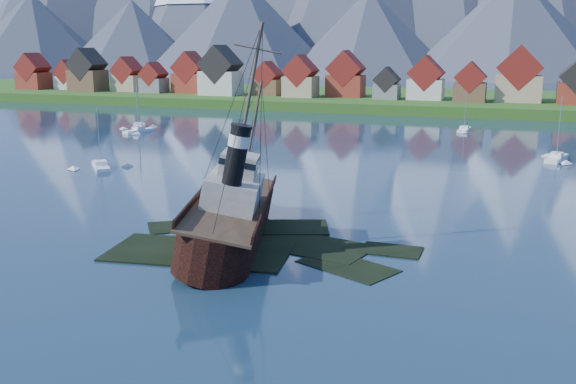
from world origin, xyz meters
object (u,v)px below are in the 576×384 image
(sailboat_b, at_px, (139,131))
(sailboat_c, at_px, (138,127))
(sailboat_d, at_px, (556,159))
(sailboat_e, at_px, (464,130))
(tugboat_wreck, at_px, (232,211))
(sailboat_a, at_px, (101,167))

(sailboat_b, distance_m, sailboat_c, 7.96)
(sailboat_d, bearing_deg, sailboat_e, 133.00)
(tugboat_wreck, distance_m, sailboat_d, 71.85)
(tugboat_wreck, xyz_separation_m, sailboat_c, (-60.24, 76.72, -2.76))
(sailboat_c, xyz_separation_m, sailboat_d, (95.44, -14.14, 0.02))
(tugboat_wreck, height_order, sailboat_e, tugboat_wreck)
(sailboat_c, bearing_deg, sailboat_a, -88.27)
(sailboat_a, bearing_deg, sailboat_c, 74.42)
(sailboat_a, xyz_separation_m, sailboat_b, (-18.51, 41.01, 0.05))
(tugboat_wreck, xyz_separation_m, sailboat_d, (35.20, 62.58, -2.74))
(sailboat_a, height_order, sailboat_c, sailboat_c)
(sailboat_d, distance_m, sailboat_e, 40.45)
(sailboat_c, distance_m, sailboat_e, 79.59)
(tugboat_wreck, bearing_deg, sailboat_e, 64.26)
(sailboat_c, xyz_separation_m, sailboat_e, (76.59, 21.65, -0.04))
(sailboat_c, bearing_deg, sailboat_e, -8.17)
(sailboat_e, bearing_deg, tugboat_wreck, -95.63)
(sailboat_a, bearing_deg, sailboat_e, 10.97)
(sailboat_a, relative_size, sailboat_c, 0.93)
(tugboat_wreck, distance_m, sailboat_c, 97.58)
(sailboat_b, relative_size, sailboat_d, 1.00)
(sailboat_b, bearing_deg, tugboat_wreck, -34.32)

